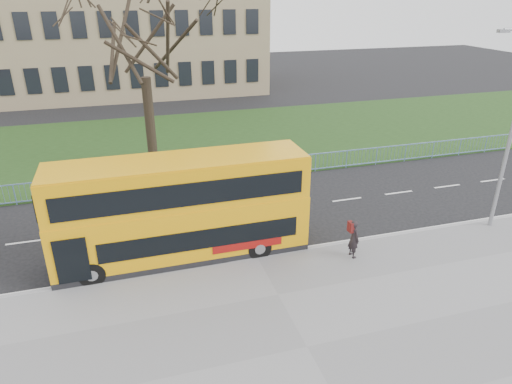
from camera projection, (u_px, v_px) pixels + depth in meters
ground at (246, 240)px, 19.43m from camera, size 120.00×120.00×0.00m
pavement at (307, 348)px, 13.50m from camera, size 80.00×10.50×0.12m
kerb at (257, 257)px, 18.05m from camera, size 80.00×0.20×0.14m
grass_verge at (192, 141)px, 31.94m from camera, size 80.00×15.40×0.08m
guard_railing at (214, 173)px, 24.99m from camera, size 40.00×0.12×1.10m
bare_tree at (144, 58)px, 24.83m from camera, size 8.75×8.75×12.50m
civic_building at (106, 19)px, 45.93m from camera, size 30.00×15.00×14.00m
yellow_bus at (181, 207)px, 17.40m from camera, size 9.68×2.37×4.05m
pedestrian at (354, 239)px, 17.74m from camera, size 0.42×0.60×1.57m
street_lamp at (511, 126)px, 18.53m from camera, size 1.77×0.19×8.37m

